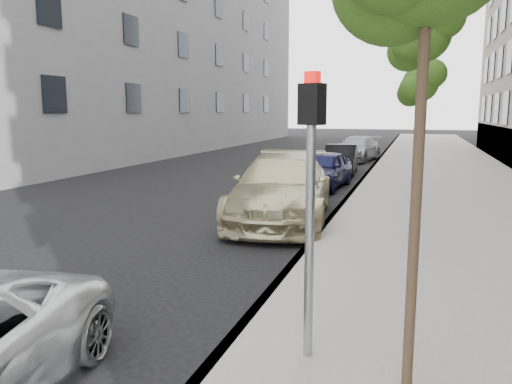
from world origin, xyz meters
The scene contains 9 objects.
sidewalk centered at (4.30, 24.00, 0.07)m, with size 6.40×72.00×0.14m, color gray.
curb centered at (1.18, 24.00, 0.07)m, with size 0.15×72.00×0.14m, color #9E9B93.
tree_mid centered at (3.23, 8.00, 4.36)m, with size 1.53×1.33×4.99m.
tree_far centered at (3.23, 14.50, 3.71)m, with size 1.57×1.37×4.35m.
signal_pole centered at (2.14, 1.95, 2.07)m, with size 0.29×0.26×3.07m.
suv centered at (-0.10, 9.25, 0.84)m, with size 2.37×5.82×1.69m, color #C2B58A.
sedan_blue centered at (-0.10, 15.06, 0.69)m, with size 1.63×4.05×1.38m, color #101237.
sedan_black centered at (-0.10, 19.68, 0.65)m, with size 1.38×3.97×1.31m, color black.
sedan_rear centered at (-0.10, 25.81, 0.70)m, with size 1.95×4.79×1.39m, color gray.
Camera 1 is at (3.18, -3.16, 2.81)m, focal length 35.00 mm.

